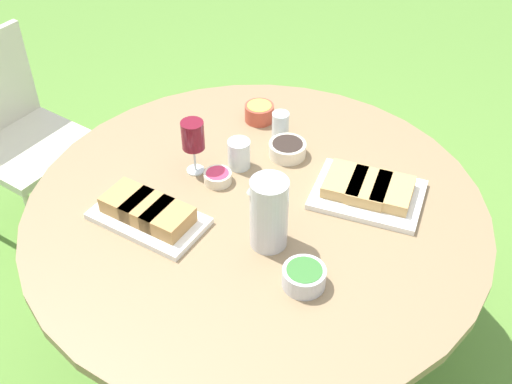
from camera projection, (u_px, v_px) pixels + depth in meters
name	position (u px, v px, depth m)	size (l,w,h in m)	color
ground_plane	(256.00, 340.00, 2.50)	(40.00, 40.00, 0.00)	#5B8C38
dining_table	(256.00, 224.00, 2.10)	(1.48, 1.48, 0.70)	#4C4C51
chair_near_left	(13.00, 127.00, 2.69)	(0.61, 0.61, 0.89)	beige
water_pitcher	(269.00, 213.00, 1.84)	(0.12, 0.11, 0.24)	silver
wine_glass	(193.00, 137.00, 2.09)	(0.08, 0.08, 0.20)	silver
platter_bread_main	(368.00, 190.00, 2.06)	(0.42, 0.39, 0.06)	white
platter_charcuterie	(148.00, 213.00, 1.97)	(0.40, 0.37, 0.07)	white
bowl_fries	(259.00, 112.00, 2.39)	(0.11, 0.11, 0.06)	#B74733
bowl_salad	(304.00, 276.00, 1.77)	(0.12, 0.12, 0.06)	silver
bowl_olives	(287.00, 149.00, 2.23)	(0.13, 0.13, 0.05)	beige
bowl_dip_red	(218.00, 177.00, 2.12)	(0.09, 0.09, 0.04)	beige
cup_water_near	(280.00, 125.00, 2.30)	(0.06, 0.06, 0.10)	silver
cup_water_far	(239.00, 154.00, 2.17)	(0.08, 0.08, 0.10)	silver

